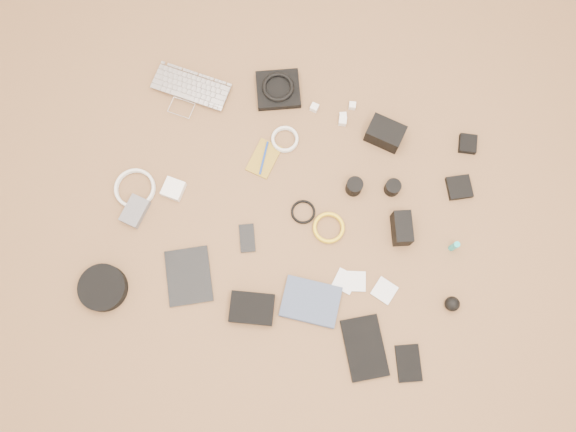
% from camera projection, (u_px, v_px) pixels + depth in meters
% --- Properties ---
extents(room_shell, '(4.04, 4.04, 2.58)m').
position_uv_depth(room_shell, '(284.00, 39.00, 0.94)').
color(room_shell, brown).
rests_on(room_shell, ground).
extents(laptop, '(0.33, 0.25, 0.02)m').
position_uv_depth(laptop, '(187.00, 97.00, 2.26)').
color(laptop, silver).
rests_on(laptop, ground).
extents(headphone_pouch, '(0.22, 0.21, 0.03)m').
position_uv_depth(headphone_pouch, '(278.00, 90.00, 2.27)').
color(headphone_pouch, black).
rests_on(headphone_pouch, ground).
extents(headphones, '(0.16, 0.16, 0.02)m').
position_uv_depth(headphones, '(278.00, 87.00, 2.24)').
color(headphones, black).
rests_on(headphones, headphone_pouch).
extents(charger_a, '(0.03, 0.03, 0.03)m').
position_uv_depth(charger_a, '(314.00, 108.00, 2.25)').
color(charger_a, white).
rests_on(charger_a, ground).
extents(charger_b, '(0.03, 0.03, 0.02)m').
position_uv_depth(charger_b, '(352.00, 106.00, 2.25)').
color(charger_b, white).
rests_on(charger_b, ground).
extents(charger_c, '(0.03, 0.03, 0.03)m').
position_uv_depth(charger_c, '(343.00, 116.00, 2.24)').
color(charger_c, white).
rests_on(charger_c, ground).
extents(charger_d, '(0.03, 0.03, 0.03)m').
position_uv_depth(charger_d, '(343.00, 121.00, 2.24)').
color(charger_d, white).
rests_on(charger_d, ground).
extents(dslr_camera, '(0.15, 0.12, 0.08)m').
position_uv_depth(dslr_camera, '(385.00, 134.00, 2.20)').
color(dslr_camera, black).
rests_on(dslr_camera, ground).
extents(lens_pouch, '(0.07, 0.08, 0.03)m').
position_uv_depth(lens_pouch, '(468.00, 144.00, 2.21)').
color(lens_pouch, black).
rests_on(lens_pouch, ground).
extents(notebook_olive, '(0.12, 0.16, 0.01)m').
position_uv_depth(notebook_olive, '(264.00, 159.00, 2.21)').
color(notebook_olive, olive).
rests_on(notebook_olive, ground).
extents(pen_blue, '(0.01, 0.14, 0.01)m').
position_uv_depth(pen_blue, '(264.00, 158.00, 2.20)').
color(pen_blue, '#123399').
rests_on(pen_blue, notebook_olive).
extents(cable_white_a, '(0.14, 0.14, 0.01)m').
position_uv_depth(cable_white_a, '(285.00, 140.00, 2.23)').
color(cable_white_a, white).
rests_on(cable_white_a, ground).
extents(lens_a, '(0.07, 0.07, 0.07)m').
position_uv_depth(lens_a, '(354.00, 187.00, 2.15)').
color(lens_a, black).
rests_on(lens_a, ground).
extents(lens_b, '(0.08, 0.08, 0.05)m').
position_uv_depth(lens_b, '(393.00, 188.00, 2.16)').
color(lens_b, black).
rests_on(lens_b, ground).
extents(card_reader, '(0.12, 0.12, 0.02)m').
position_uv_depth(card_reader, '(459.00, 187.00, 2.17)').
color(card_reader, black).
rests_on(card_reader, ground).
extents(power_brick, '(0.08, 0.08, 0.03)m').
position_uv_depth(power_brick, '(173.00, 189.00, 2.17)').
color(power_brick, white).
rests_on(power_brick, ground).
extents(cable_white_b, '(0.19, 0.19, 0.01)m').
position_uv_depth(cable_white_b, '(135.00, 189.00, 2.18)').
color(cable_white_b, white).
rests_on(cable_white_b, ground).
extents(cable_black, '(0.10, 0.10, 0.01)m').
position_uv_depth(cable_black, '(303.00, 212.00, 2.16)').
color(cable_black, black).
rests_on(cable_black, ground).
extents(cable_yellow, '(0.13, 0.13, 0.01)m').
position_uv_depth(cable_yellow, '(328.00, 228.00, 2.14)').
color(cable_yellow, yellow).
rests_on(cable_yellow, ground).
extents(flash, '(0.10, 0.13, 0.09)m').
position_uv_depth(flash, '(402.00, 228.00, 2.10)').
color(flash, black).
rests_on(flash, ground).
extents(lens_cleaner, '(0.03, 0.03, 0.08)m').
position_uv_depth(lens_cleaner, '(454.00, 246.00, 2.09)').
color(lens_cleaner, '#1BAFB2').
rests_on(lens_cleaner, ground).
extents(battery_charger, '(0.09, 0.13, 0.03)m').
position_uv_depth(battery_charger, '(135.00, 211.00, 2.15)').
color(battery_charger, '#5E5E63').
rests_on(battery_charger, ground).
extents(tablet, '(0.23, 0.26, 0.01)m').
position_uv_depth(tablet, '(189.00, 276.00, 2.10)').
color(tablet, black).
rests_on(tablet, ground).
extents(phone, '(0.09, 0.12, 0.01)m').
position_uv_depth(phone, '(247.00, 238.00, 2.13)').
color(phone, black).
rests_on(phone, ground).
extents(filter_case_left, '(0.09, 0.09, 0.01)m').
position_uv_depth(filter_case_left, '(345.00, 281.00, 2.09)').
color(filter_case_left, silver).
rests_on(filter_case_left, ground).
extents(filter_case_mid, '(0.09, 0.09, 0.01)m').
position_uv_depth(filter_case_mid, '(355.00, 281.00, 2.09)').
color(filter_case_mid, silver).
rests_on(filter_case_mid, ground).
extents(filter_case_right, '(0.10, 0.10, 0.01)m').
position_uv_depth(filter_case_right, '(384.00, 291.00, 2.09)').
color(filter_case_right, silver).
rests_on(filter_case_right, ground).
extents(air_blower, '(0.07, 0.07, 0.06)m').
position_uv_depth(air_blower, '(452.00, 304.00, 2.05)').
color(air_blower, black).
rests_on(air_blower, ground).
extents(headphone_case, '(0.19, 0.19, 0.05)m').
position_uv_depth(headphone_case, '(103.00, 288.00, 2.07)').
color(headphone_case, black).
rests_on(headphone_case, ground).
extents(drive_case, '(0.17, 0.14, 0.04)m').
position_uv_depth(drive_case, '(252.00, 308.00, 2.06)').
color(drive_case, black).
rests_on(drive_case, ground).
extents(paperback, '(0.21, 0.16, 0.02)m').
position_uv_depth(paperback, '(306.00, 322.00, 2.05)').
color(paperback, '#3B4965').
rests_on(paperback, ground).
extents(notebook_black_a, '(0.22, 0.26, 0.02)m').
position_uv_depth(notebook_black_a, '(365.00, 348.00, 2.03)').
color(notebook_black_a, black).
rests_on(notebook_black_a, ground).
extents(notebook_black_b, '(0.12, 0.15, 0.01)m').
position_uv_depth(notebook_black_b, '(409.00, 363.00, 2.02)').
color(notebook_black_b, black).
rests_on(notebook_black_b, ground).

